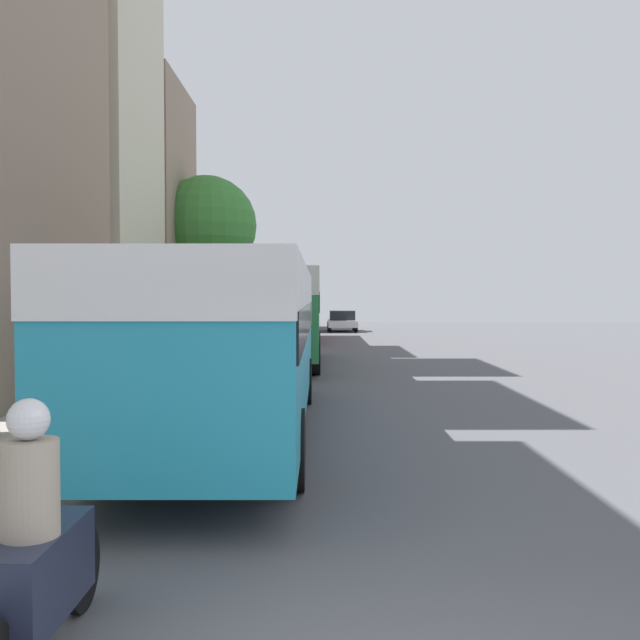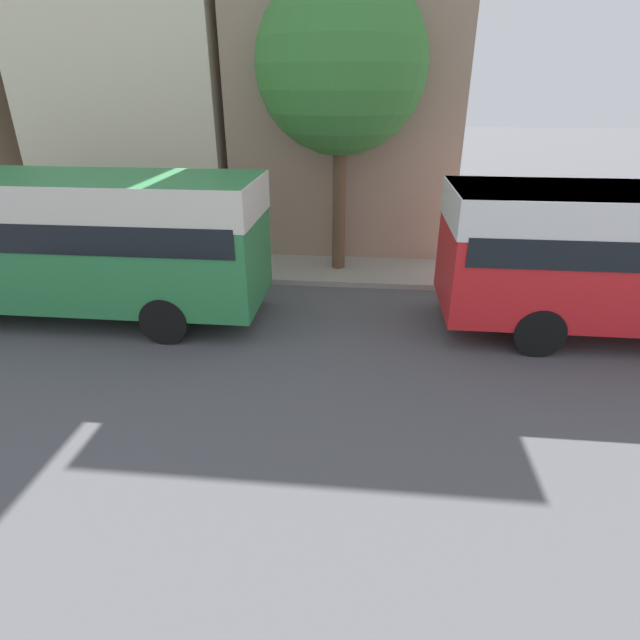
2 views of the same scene
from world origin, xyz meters
name	(u,v)px [view 1 (image 1 of 2)]	position (x,y,z in m)	size (l,w,h in m)	color
building_far_terrace	(64,158)	(-8.83, 20.44, 6.91)	(5.26, 6.02, 13.81)	beige
building_end_row	(114,219)	(-9.08, 27.04, 5.63)	(5.76, 6.60, 11.26)	gray
bus_lead	(231,326)	(-1.90, 8.76, 1.86)	(2.62, 11.22, 2.83)	teal
bus_following	(282,305)	(-1.66, 20.84, 2.06)	(2.54, 9.54, 3.19)	#2D8447
bus_third_in_line	(290,303)	(-1.96, 34.23, 1.99)	(2.66, 9.44, 3.07)	red
bus_rear	(299,302)	(-1.81, 46.41, 1.91)	(2.63, 10.04, 2.93)	silver
motorcycle_behind_lead	(34,562)	(-2.20, 1.18, 0.68)	(0.38, 2.24, 1.73)	#1E2338
car_crossing	(341,320)	(1.06, 43.94, 0.73)	(1.94, 4.11, 1.38)	#B7B7BC
pedestrian_walking_away	(257,314)	(-4.93, 48.56, 1.06)	(0.41, 0.41, 1.80)	#232838
street_tree	(206,226)	(-5.21, 27.05, 5.31)	(4.24, 4.24, 7.30)	brown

